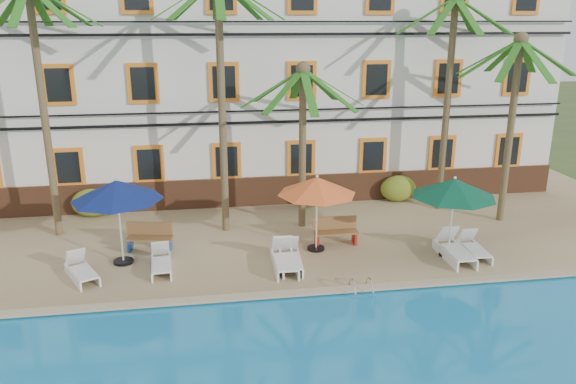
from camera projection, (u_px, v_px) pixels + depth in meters
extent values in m
plane|color=#384C23|center=(292.00, 287.00, 16.51)|extent=(100.00, 100.00, 0.00)
cube|color=tan|center=(271.00, 224.00, 21.19)|extent=(30.00, 12.00, 0.25)
cube|color=tan|center=(297.00, 293.00, 15.58)|extent=(30.00, 0.35, 0.06)
cube|color=silver|center=(255.00, 74.00, 24.39)|extent=(25.00, 6.00, 10.00)
cube|color=brown|center=(265.00, 191.00, 22.81)|extent=(25.00, 0.12, 1.20)
cube|color=orange|center=(69.00, 167.00, 21.33)|extent=(1.15, 0.10, 1.50)
cube|color=black|center=(68.00, 168.00, 21.28)|extent=(0.85, 0.04, 1.20)
cube|color=orange|center=(149.00, 164.00, 21.77)|extent=(1.15, 0.10, 1.50)
cube|color=black|center=(149.00, 165.00, 21.72)|extent=(0.85, 0.04, 1.20)
cube|color=orange|center=(227.00, 161.00, 22.21)|extent=(1.15, 0.10, 1.50)
cube|color=black|center=(227.00, 162.00, 22.16)|extent=(0.85, 0.04, 1.20)
cube|color=orange|center=(301.00, 158.00, 22.65)|extent=(1.15, 0.10, 1.50)
cube|color=black|center=(301.00, 159.00, 22.61)|extent=(0.85, 0.04, 1.20)
cube|color=orange|center=(373.00, 156.00, 23.09)|extent=(1.15, 0.10, 1.50)
cube|color=black|center=(373.00, 156.00, 23.05)|extent=(0.85, 0.04, 1.20)
cube|color=orange|center=(442.00, 153.00, 23.53)|extent=(1.15, 0.10, 1.50)
cube|color=black|center=(442.00, 153.00, 23.49)|extent=(0.85, 0.04, 1.20)
cube|color=orange|center=(508.00, 151.00, 23.98)|extent=(1.15, 0.10, 1.50)
cube|color=black|center=(509.00, 151.00, 23.93)|extent=(0.85, 0.04, 1.20)
cube|color=orange|center=(59.00, 85.00, 20.41)|extent=(1.15, 0.10, 1.50)
cube|color=black|center=(58.00, 85.00, 20.36)|extent=(0.85, 0.04, 1.20)
cube|color=orange|center=(143.00, 83.00, 20.85)|extent=(1.15, 0.10, 1.50)
cube|color=black|center=(143.00, 84.00, 20.80)|extent=(0.85, 0.04, 1.20)
cube|color=orange|center=(224.00, 82.00, 21.29)|extent=(1.15, 0.10, 1.50)
cube|color=black|center=(224.00, 82.00, 21.24)|extent=(0.85, 0.04, 1.20)
cube|color=orange|center=(302.00, 81.00, 21.73)|extent=(1.15, 0.10, 1.50)
cube|color=black|center=(302.00, 81.00, 21.68)|extent=(0.85, 0.04, 1.20)
cube|color=orange|center=(376.00, 80.00, 22.17)|extent=(1.15, 0.10, 1.50)
cube|color=black|center=(377.00, 80.00, 22.13)|extent=(0.85, 0.04, 1.20)
cube|color=orange|center=(448.00, 78.00, 22.61)|extent=(1.15, 0.10, 1.50)
cube|color=black|center=(449.00, 78.00, 22.57)|extent=(0.85, 0.04, 1.20)
cube|color=orange|center=(517.00, 77.00, 23.05)|extent=(1.15, 0.10, 1.50)
cube|color=black|center=(518.00, 77.00, 23.01)|extent=(0.85, 0.04, 1.20)
cube|color=black|center=(264.00, 122.00, 21.83)|extent=(25.00, 0.08, 0.10)
cube|color=black|center=(264.00, 111.00, 21.70)|extent=(25.00, 0.08, 0.06)
cube|color=black|center=(263.00, 34.00, 20.85)|extent=(25.00, 0.08, 0.10)
cube|color=black|center=(263.00, 22.00, 20.72)|extent=(25.00, 0.08, 0.06)
cylinder|color=brown|center=(45.00, 117.00, 18.64)|extent=(0.26, 0.26, 8.35)
cube|color=#216017|center=(39.00, 6.00, 18.61)|extent=(0.28, 2.16, 1.31)
cube|color=#216017|center=(12.00, 6.00, 18.20)|extent=(1.73, 1.73, 1.31)
cube|color=#216017|center=(20.00, 5.00, 16.58)|extent=(0.28, 2.16, 1.31)
cube|color=#216017|center=(49.00, 5.00, 16.99)|extent=(1.73, 1.73, 1.31)
cube|color=#216017|center=(66.00, 5.00, 17.75)|extent=(2.16, 0.28, 1.31)
cube|color=#216017|center=(61.00, 6.00, 18.42)|extent=(1.73, 1.73, 1.31)
cylinder|color=brown|center=(222.00, 112.00, 19.03)|extent=(0.26, 0.26, 8.56)
cube|color=#216017|center=(217.00, 0.00, 18.96)|extent=(0.28, 2.16, 1.31)
cube|color=#216017|center=(240.00, 0.00, 18.78)|extent=(1.73, 1.73, 1.31)
cylinder|color=brown|center=(302.00, 150.00, 19.88)|extent=(0.26, 0.26, 5.68)
sphere|color=brown|center=(303.00, 69.00, 19.03)|extent=(0.50, 0.50, 0.50)
cube|color=#216017|center=(298.00, 84.00, 20.24)|extent=(0.28, 2.16, 1.31)
cube|color=#216017|center=(278.00, 86.00, 19.83)|extent=(1.73, 1.73, 1.31)
cube|color=#216017|center=(272.00, 88.00, 19.07)|extent=(2.16, 0.28, 1.31)
cube|color=#216017|center=(284.00, 91.00, 18.40)|extent=(1.73, 1.73, 1.31)
cube|color=#216017|center=(309.00, 92.00, 18.21)|extent=(0.28, 2.16, 1.31)
cube|color=#216017|center=(329.00, 90.00, 18.62)|extent=(1.73, 1.73, 1.31)
cube|color=#216017|center=(333.00, 87.00, 19.38)|extent=(2.16, 0.28, 1.31)
cube|color=#216017|center=(320.00, 85.00, 20.05)|extent=(1.73, 1.73, 1.31)
cylinder|color=brown|center=(447.00, 108.00, 21.42)|extent=(0.26, 0.26, 8.06)
cube|color=#216017|center=(442.00, 15.00, 21.43)|extent=(0.28, 2.16, 1.31)
cube|color=#216017|center=(427.00, 15.00, 21.02)|extent=(1.73, 1.73, 1.31)
cube|color=#216017|center=(427.00, 15.00, 20.26)|extent=(2.16, 0.28, 1.31)
cube|color=#216017|center=(443.00, 15.00, 19.59)|extent=(1.73, 1.73, 1.31)
cube|color=#216017|center=(468.00, 15.00, 19.40)|extent=(0.28, 2.16, 1.31)
cube|color=#216017|center=(484.00, 15.00, 19.81)|extent=(1.73, 1.73, 1.31)
cube|color=#216017|center=(482.00, 15.00, 20.57)|extent=(2.16, 0.28, 1.31)
cube|color=#216017|center=(465.00, 15.00, 21.24)|extent=(1.73, 1.73, 1.31)
cylinder|color=brown|center=(510.00, 134.00, 20.32)|extent=(0.26, 0.26, 6.64)
sphere|color=brown|center=(521.00, 39.00, 19.33)|extent=(0.50, 0.50, 0.50)
cube|color=#216017|center=(503.00, 56.00, 20.54)|extent=(0.28, 2.16, 1.31)
cube|color=#216017|center=(488.00, 57.00, 20.13)|extent=(1.73, 1.73, 1.31)
cube|color=#216017|center=(490.00, 58.00, 19.37)|extent=(2.16, 0.28, 1.31)
cube|color=#216017|center=(510.00, 60.00, 18.70)|extent=(1.73, 1.73, 1.31)
cube|color=#216017|center=(537.00, 60.00, 18.51)|extent=(0.28, 2.16, 1.31)
cube|color=#216017|center=(552.00, 59.00, 18.92)|extent=(1.73, 1.73, 1.31)
cube|color=#216017|center=(547.00, 58.00, 19.68)|extent=(2.16, 0.28, 1.31)
cube|color=#216017|center=(527.00, 56.00, 20.35)|extent=(1.73, 1.73, 1.31)
ellipsoid|color=#1F621C|center=(92.00, 203.00, 21.51)|extent=(1.50, 0.90, 1.10)
ellipsoid|color=#1F621C|center=(313.00, 192.00, 22.79)|extent=(1.50, 0.90, 1.10)
ellipsoid|color=#1F621C|center=(398.00, 188.00, 23.32)|extent=(1.50, 0.90, 1.10)
cylinder|color=black|center=(124.00, 261.00, 17.55)|extent=(0.62, 0.62, 0.09)
cylinder|color=silver|center=(120.00, 223.00, 17.17)|extent=(0.06, 0.06, 2.66)
cone|color=navy|center=(117.00, 190.00, 16.86)|extent=(2.77, 2.77, 0.61)
sphere|color=silver|center=(116.00, 179.00, 16.76)|extent=(0.10, 0.10, 0.10)
cylinder|color=black|center=(316.00, 248.00, 18.56)|extent=(0.57, 0.57, 0.08)
cylinder|color=silver|center=(316.00, 214.00, 18.21)|extent=(0.06, 0.06, 2.46)
cone|color=orange|center=(317.00, 186.00, 17.92)|extent=(2.57, 2.57, 0.56)
sphere|color=silver|center=(317.00, 176.00, 17.82)|extent=(0.10, 0.10, 0.10)
cylinder|color=black|center=(448.00, 254.00, 18.08)|extent=(0.60, 0.60, 0.09)
cylinder|color=silver|center=(451.00, 218.00, 17.71)|extent=(0.06, 0.06, 2.55)
cone|color=#08442E|center=(454.00, 188.00, 17.41)|extent=(2.66, 2.66, 0.59)
sphere|color=silver|center=(455.00, 178.00, 17.32)|extent=(0.10, 0.10, 0.10)
cube|color=white|center=(84.00, 272.00, 16.23)|extent=(1.01, 1.29, 0.05)
cube|color=white|center=(75.00, 257.00, 16.80)|extent=(0.68, 0.63, 0.58)
cube|color=white|center=(73.00, 277.00, 16.30)|extent=(0.79, 1.51, 0.27)
cube|color=white|center=(91.00, 272.00, 16.60)|extent=(0.79, 1.51, 0.27)
cube|color=white|center=(161.00, 265.00, 16.73)|extent=(0.62, 1.20, 0.05)
cube|color=white|center=(160.00, 248.00, 17.42)|extent=(0.57, 0.47, 0.58)
cube|color=white|center=(152.00, 267.00, 16.93)|extent=(0.17, 1.65, 0.27)
cube|color=white|center=(170.00, 266.00, 17.04)|extent=(0.17, 1.65, 0.27)
cube|color=white|center=(286.00, 262.00, 16.83)|extent=(0.64, 1.33, 0.06)
cube|color=white|center=(282.00, 243.00, 17.62)|extent=(0.62, 0.50, 0.66)
cube|color=white|center=(275.00, 264.00, 17.08)|extent=(0.10, 1.88, 0.30)
cube|color=white|center=(294.00, 263.00, 17.16)|extent=(0.10, 1.88, 0.30)
cube|color=white|center=(291.00, 261.00, 16.95)|extent=(0.66, 1.27, 0.06)
cube|color=white|center=(289.00, 243.00, 17.70)|extent=(0.60, 0.50, 0.62)
cube|color=white|center=(282.00, 263.00, 17.20)|extent=(0.18, 1.76, 0.29)
cube|color=white|center=(300.00, 262.00, 17.25)|extent=(0.18, 1.76, 0.29)
cube|color=white|center=(458.00, 252.00, 17.51)|extent=(0.64, 1.37, 0.06)
cube|color=white|center=(447.00, 234.00, 18.33)|extent=(0.63, 0.51, 0.68)
cube|color=white|center=(445.00, 255.00, 17.77)|extent=(0.08, 1.94, 0.31)
cube|color=white|center=(464.00, 254.00, 17.85)|extent=(0.08, 1.94, 0.31)
cube|color=white|center=(477.00, 250.00, 17.79)|extent=(0.59, 1.18, 0.05)
cube|color=white|center=(467.00, 235.00, 18.48)|extent=(0.55, 0.45, 0.58)
cube|color=white|center=(466.00, 252.00, 18.02)|extent=(0.14, 1.64, 0.27)
cube|color=white|center=(481.00, 252.00, 18.07)|extent=(0.14, 1.64, 0.27)
cube|color=olive|center=(150.00, 238.00, 18.36)|extent=(1.56, 0.72, 0.06)
cube|color=olive|center=(151.00, 228.00, 18.49)|extent=(1.48, 0.34, 0.45)
cube|color=navy|center=(130.00, 245.00, 18.45)|extent=(0.16, 0.46, 0.40)
cube|color=navy|center=(170.00, 245.00, 18.41)|extent=(0.16, 0.46, 0.40)
cube|color=olive|center=(336.00, 233.00, 18.86)|extent=(1.50, 0.45, 0.06)
cube|color=olive|center=(335.00, 223.00, 18.98)|extent=(1.50, 0.06, 0.45)
cube|color=#A21912|center=(317.00, 240.00, 18.83)|extent=(0.08, 0.45, 0.40)
cube|color=#A21912|center=(354.00, 238.00, 19.02)|extent=(0.08, 0.45, 0.40)
torus|color=silver|center=(352.00, 291.00, 15.72)|extent=(0.04, 0.74, 0.74)
torus|color=silver|center=(370.00, 290.00, 15.80)|extent=(0.04, 0.74, 0.74)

